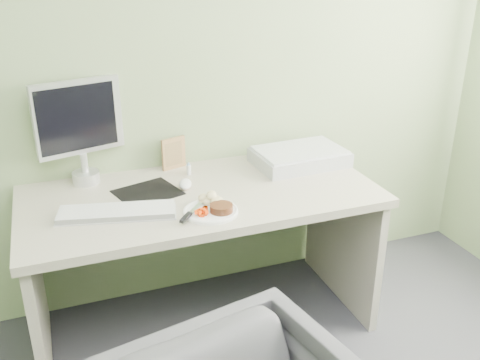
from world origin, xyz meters
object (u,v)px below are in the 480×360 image
object	(u,v)px
desk	(202,228)
scanner	(299,158)
monitor	(79,126)
plate	(211,211)

from	to	relation	value
desk	scanner	world-z (taller)	scanner
scanner	monitor	bearing A→B (deg)	168.90
plate	scanner	distance (m)	0.70
desk	plate	world-z (taller)	plate
desk	plate	size ratio (longest dim) A/B	6.94
scanner	desk	bearing A→B (deg)	-167.18
plate	monitor	bearing A→B (deg)	131.12
desk	scanner	size ratio (longest dim) A/B	3.53
plate	scanner	xyz separation A→B (m)	(0.59, 0.37, 0.03)
desk	scanner	xyz separation A→B (m)	(0.57, 0.16, 0.22)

